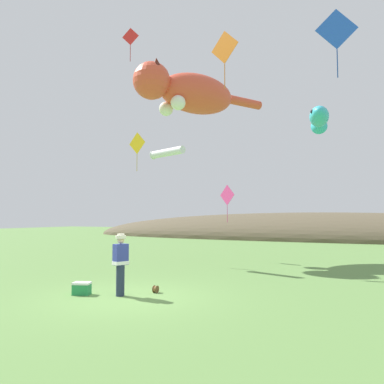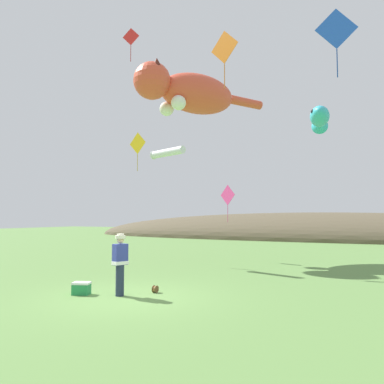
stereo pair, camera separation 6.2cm
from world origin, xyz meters
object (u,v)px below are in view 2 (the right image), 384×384
at_px(kite_diamond_red, 131,37).
at_px(kite_giant_cat, 188,92).
at_px(kite_tube_streamer, 167,153).
at_px(kite_diamond_orange, 224,48).
at_px(picnic_cooler, 81,288).
at_px(kite_diamond_pink, 228,195).
at_px(kite_spool, 155,289).
at_px(kite_fish_windsock, 320,118).
at_px(kite_diamond_gold, 138,144).
at_px(festival_attendant, 120,262).
at_px(kite_diamond_blue, 336,29).

bearing_deg(kite_diamond_red, kite_giant_cat, 55.56).
height_order(kite_tube_streamer, kite_diamond_orange, kite_diamond_orange).
bearing_deg(kite_tube_streamer, kite_diamond_red, 167.73).
distance_m(picnic_cooler, kite_diamond_pink, 10.55).
bearing_deg(kite_diamond_orange, kite_diamond_red, 150.49).
bearing_deg(kite_diamond_pink, kite_spool, -83.20).
relative_size(picnic_cooler, kite_fish_windsock, 0.17).
xyz_separation_m(kite_spool, kite_giant_cat, (-3.45, 8.94, 9.23)).
bearing_deg(kite_diamond_pink, kite_diamond_gold, -149.94).
relative_size(festival_attendant, kite_diamond_pink, 0.89).
xyz_separation_m(kite_spool, kite_tube_streamer, (-2.83, 5.53, 5.20)).
bearing_deg(kite_spool, kite_diamond_red, 131.59).
relative_size(festival_attendant, kite_diamond_orange, 0.85).
height_order(picnic_cooler, kite_giant_cat, kite_giant_cat).
height_order(kite_giant_cat, kite_diamond_pink, kite_giant_cat).
xyz_separation_m(kite_fish_windsock, kite_tube_streamer, (-6.39, -4.23, -1.90)).
bearing_deg(kite_diamond_red, kite_diamond_orange, -29.51).
bearing_deg(kite_spool, kite_giant_cat, 111.12).
xyz_separation_m(kite_giant_cat, kite_diamond_gold, (-1.71, -2.48, -3.24)).
distance_m(kite_spool, kite_diamond_gold, 10.22).
relative_size(picnic_cooler, kite_diamond_gold, 0.28).
xyz_separation_m(festival_attendant, kite_diamond_pink, (-0.38, 9.67, 2.44)).
relative_size(kite_diamond_gold, kite_diamond_orange, 0.98).
xyz_separation_m(kite_tube_streamer, kite_diamond_orange, (4.21, -3.28, 2.87)).
xyz_separation_m(festival_attendant, kite_tube_streamer, (-2.16, 6.36, 4.35)).
bearing_deg(kite_diamond_orange, kite_diamond_gold, 147.26).
distance_m(festival_attendant, kite_diamond_blue, 9.68).
relative_size(kite_fish_windsock, kite_diamond_red, 1.82).
bearing_deg(kite_tube_streamer, picnic_cooler, -81.13).
bearing_deg(kite_spool, kite_tube_streamer, 117.12).
height_order(kite_giant_cat, kite_diamond_gold, kite_giant_cat).
xyz_separation_m(kite_diamond_gold, kite_diamond_blue, (10.21, -4.07, 1.96)).
bearing_deg(picnic_cooler, kite_diamond_orange, 47.37).
distance_m(kite_giant_cat, kite_diamond_gold, 4.42).
bearing_deg(kite_tube_streamer, kite_diamond_pink, 61.71).
bearing_deg(kite_tube_streamer, kite_spool, -62.88).
height_order(kite_giant_cat, kite_diamond_orange, kite_giant_cat).
relative_size(kite_giant_cat, kite_diamond_red, 4.20).
relative_size(kite_fish_windsock, kite_diamond_orange, 1.61).
distance_m(kite_fish_windsock, kite_diamond_gold, 9.39).
distance_m(kite_tube_streamer, kite_diamond_pink, 4.21).
distance_m(picnic_cooler, kite_diamond_orange, 9.26).
distance_m(kite_diamond_pink, kite_diamond_red, 9.82).
height_order(kite_spool, kite_tube_streamer, kite_tube_streamer).
relative_size(festival_attendant, kite_tube_streamer, 0.82).
relative_size(picnic_cooler, kite_diamond_orange, 0.27).
distance_m(kite_spool, kite_diamond_pink, 9.49).
distance_m(kite_spool, kite_fish_windsock, 12.58).
height_order(kite_diamond_gold, kite_diamond_blue, kite_diamond_blue).
relative_size(kite_tube_streamer, kite_diamond_gold, 1.06).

